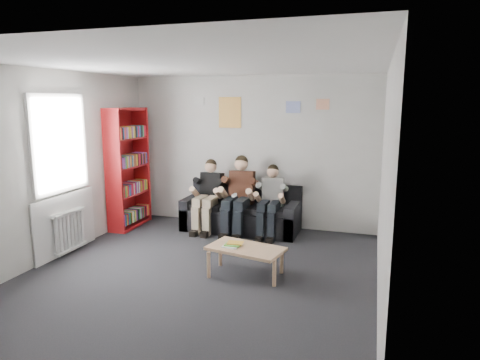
{
  "coord_description": "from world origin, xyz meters",
  "views": [
    {
      "loc": [
        2.13,
        -4.87,
        2.26
      ],
      "look_at": [
        0.17,
        1.3,
        1.06
      ],
      "focal_mm": 32.0,
      "sensor_mm": 36.0,
      "label": 1
    }
  ],
  "objects_px": {
    "person_middle": "(238,196)",
    "sofa": "(242,214)",
    "coffee_table": "(246,251)",
    "bookshelf": "(128,168)",
    "person_left": "(208,196)",
    "person_right": "(270,201)"
  },
  "relations": [
    {
      "from": "person_right",
      "to": "person_middle",
      "type": "bearing_deg",
      "value": 172.59
    },
    {
      "from": "coffee_table",
      "to": "person_right",
      "type": "relative_size",
      "value": 0.8
    },
    {
      "from": "bookshelf",
      "to": "person_right",
      "type": "bearing_deg",
      "value": 2.43
    },
    {
      "from": "sofa",
      "to": "person_middle",
      "type": "height_order",
      "value": "person_middle"
    },
    {
      "from": "sofa",
      "to": "person_middle",
      "type": "relative_size",
      "value": 1.52
    },
    {
      "from": "sofa",
      "to": "coffee_table",
      "type": "relative_size",
      "value": 2.1
    },
    {
      "from": "sofa",
      "to": "person_left",
      "type": "distance_m",
      "value": 0.68
    },
    {
      "from": "person_left",
      "to": "person_right",
      "type": "height_order",
      "value": "person_left"
    },
    {
      "from": "sofa",
      "to": "bookshelf",
      "type": "bearing_deg",
      "value": -168.83
    },
    {
      "from": "bookshelf",
      "to": "person_right",
      "type": "distance_m",
      "value": 2.62
    },
    {
      "from": "coffee_table",
      "to": "person_middle",
      "type": "relative_size",
      "value": 0.72
    },
    {
      "from": "coffee_table",
      "to": "person_left",
      "type": "distance_m",
      "value": 2.13
    },
    {
      "from": "person_middle",
      "to": "person_right",
      "type": "bearing_deg",
      "value": -4.02
    },
    {
      "from": "coffee_table",
      "to": "person_middle",
      "type": "xyz_separation_m",
      "value": [
        -0.66,
        1.72,
        0.31
      ]
    },
    {
      "from": "sofa",
      "to": "bookshelf",
      "type": "height_order",
      "value": "bookshelf"
    },
    {
      "from": "bookshelf",
      "to": "coffee_table",
      "type": "distance_m",
      "value": 3.15
    },
    {
      "from": "person_left",
      "to": "coffee_table",
      "type": "bearing_deg",
      "value": -52.97
    },
    {
      "from": "bookshelf",
      "to": "person_left",
      "type": "height_order",
      "value": "bookshelf"
    },
    {
      "from": "person_middle",
      "to": "sofa",
      "type": "bearing_deg",
      "value": 85.2
    },
    {
      "from": "person_middle",
      "to": "coffee_table",
      "type": "bearing_deg",
      "value": -73.9
    },
    {
      "from": "sofa",
      "to": "coffee_table",
      "type": "xyz_separation_m",
      "value": [
        0.66,
        -1.92,
        0.06
      ]
    },
    {
      "from": "sofa",
      "to": "coffee_table",
      "type": "bearing_deg",
      "value": -71.07
    }
  ]
}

